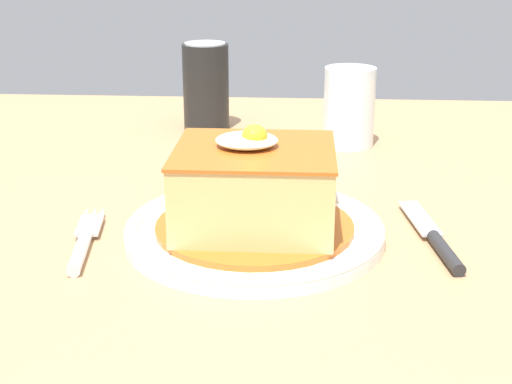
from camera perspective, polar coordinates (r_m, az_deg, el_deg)
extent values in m
cube|color=#A87F56|center=(0.77, -0.33, -3.00)|extent=(1.21, 1.09, 0.04)
cylinder|color=white|center=(0.70, -0.10, -3.26)|extent=(0.24, 0.24, 0.01)
torus|color=white|center=(0.69, -0.11, -2.70)|extent=(0.24, 0.24, 0.01)
cylinder|color=#B75B1E|center=(0.69, -0.11, -2.65)|extent=(0.19, 0.19, 0.01)
cube|color=#DBB770|center=(0.68, -0.11, 0.31)|extent=(0.14, 0.13, 0.07)
cube|color=#B75B1E|center=(0.67, -0.11, 3.27)|extent=(0.15, 0.13, 0.00)
ellipsoid|color=white|center=(0.67, -0.36, 4.00)|extent=(0.06, 0.05, 0.01)
sphere|color=yellow|center=(0.67, -0.11, 4.22)|extent=(0.02, 0.02, 0.02)
cylinder|color=silver|center=(0.67, -13.43, -4.59)|extent=(0.02, 0.08, 0.01)
cube|color=silver|center=(0.73, -12.70, -2.52)|extent=(0.03, 0.05, 0.00)
cylinder|color=silver|center=(0.75, -11.85, -1.79)|extent=(0.01, 0.03, 0.00)
cylinder|color=silver|center=(0.76, -12.45, -1.80)|extent=(0.01, 0.03, 0.00)
cylinder|color=silver|center=(0.76, -13.05, -1.81)|extent=(0.01, 0.03, 0.00)
cylinder|color=#262628|center=(0.68, 14.41, -4.54)|extent=(0.02, 0.08, 0.01)
cube|color=silver|center=(0.75, 12.50, -1.97)|extent=(0.03, 0.09, 0.00)
cylinder|color=black|center=(1.08, -3.88, 8.09)|extent=(0.07, 0.07, 0.12)
cylinder|color=silver|center=(1.06, -3.95, 11.36)|extent=(0.06, 0.06, 0.00)
cylinder|color=#3F2314|center=(1.00, 7.13, 5.20)|extent=(0.06, 0.06, 0.06)
cylinder|color=silver|center=(0.99, 7.19, 6.52)|extent=(0.07, 0.07, 0.10)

